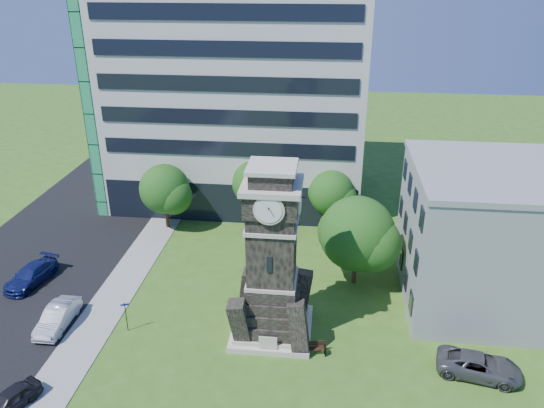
# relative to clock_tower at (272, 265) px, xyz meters

# --- Properties ---
(ground) EXTENTS (160.00, 160.00, 0.00)m
(ground) POSITION_rel_clock_tower_xyz_m (-3.00, -2.00, -5.28)
(ground) COLOR #37601B
(ground) RESTS_ON ground
(sidewalk) EXTENTS (3.00, 70.00, 0.06)m
(sidewalk) POSITION_rel_clock_tower_xyz_m (-12.50, 3.00, -5.25)
(sidewalk) COLOR gray
(sidewalk) RESTS_ON ground
(street) EXTENTS (14.00, 80.00, 0.02)m
(street) POSITION_rel_clock_tower_xyz_m (-21.00, 3.00, -5.27)
(street) COLOR black
(street) RESTS_ON ground
(clock_tower) EXTENTS (5.40, 5.40, 12.22)m
(clock_tower) POSITION_rel_clock_tower_xyz_m (0.00, 0.00, 0.00)
(clock_tower) COLOR beige
(clock_tower) RESTS_ON ground
(office_tall) EXTENTS (26.20, 15.11, 28.60)m
(office_tall) POSITION_rel_clock_tower_xyz_m (-6.20, 23.84, 8.94)
(office_tall) COLOR silver
(office_tall) RESTS_ON ground
(office_low) EXTENTS (15.20, 12.20, 10.40)m
(office_low) POSITION_rel_clock_tower_xyz_m (16.97, 6.00, -0.07)
(office_low) COLOR gray
(office_low) RESTS_ON ground
(car_street_south) EXTENTS (2.84, 3.90, 1.23)m
(car_street_south) POSITION_rel_clock_tower_xyz_m (-14.05, -8.73, -4.66)
(car_street_south) COLOR black
(car_street_south) RESTS_ON ground
(car_street_mid) EXTENTS (1.59, 4.52, 1.49)m
(car_street_mid) POSITION_rel_clock_tower_xyz_m (-14.96, -1.16, -4.54)
(car_street_mid) COLOR #B1B4BA
(car_street_mid) RESTS_ON ground
(car_street_north) EXTENTS (2.98, 5.28, 1.45)m
(car_street_north) POSITION_rel_clock_tower_xyz_m (-19.71, 3.89, -4.56)
(car_street_north) COLOR navy
(car_street_north) RESTS_ON ground
(car_east_lot) EXTENTS (5.45, 3.31, 1.41)m
(car_east_lot) POSITION_rel_clock_tower_xyz_m (13.14, -2.92, -4.57)
(car_east_lot) COLOR #4D4D52
(car_east_lot) RESTS_ON ground
(park_bench) EXTENTS (1.73, 0.46, 0.89)m
(park_bench) POSITION_rel_clock_tower_xyz_m (2.88, -2.07, -4.81)
(park_bench) COLOR black
(park_bench) RESTS_ON ground
(street_sign) EXTENTS (0.55, 0.05, 2.29)m
(street_sign) POSITION_rel_clock_tower_xyz_m (-9.95, -1.13, -3.85)
(street_sign) COLOR black
(street_sign) RESTS_ON ground
(tree_nw) EXTENTS (5.17, 4.70, 6.39)m
(tree_nw) POSITION_rel_clock_tower_xyz_m (-11.72, 14.66, -1.41)
(tree_nw) COLOR #332114
(tree_nw) RESTS_ON ground
(tree_nc) EXTENTS (4.96, 4.51, 6.57)m
(tree_nc) POSITION_rel_clock_tower_xyz_m (-3.31, 16.35, -1.14)
(tree_nc) COLOR #332114
(tree_nc) RESTS_ON ground
(tree_ne) EXTENTS (4.62, 4.20, 6.05)m
(tree_ne) POSITION_rel_clock_tower_xyz_m (3.86, 15.67, -1.49)
(tree_ne) COLOR #332114
(tree_ne) RESTS_ON ground
(tree_east) EXTENTS (6.42, 5.84, 7.30)m
(tree_east) POSITION_rel_clock_tower_xyz_m (5.89, 6.85, -1.07)
(tree_east) COLOR #332114
(tree_east) RESTS_ON ground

